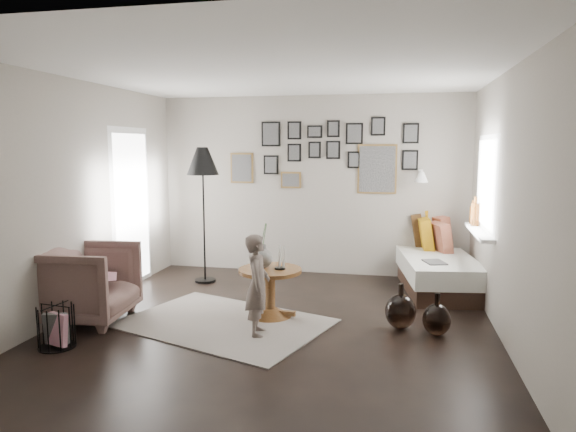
% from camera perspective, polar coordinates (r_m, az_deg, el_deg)
% --- Properties ---
extents(ground, '(4.80, 4.80, 0.00)m').
position_cam_1_polar(ground, '(5.48, -1.62, -12.15)').
color(ground, black).
rests_on(ground, ground).
extents(wall_back, '(4.50, 0.00, 4.50)m').
position_cam_1_polar(wall_back, '(7.54, 2.59, 3.39)').
color(wall_back, gray).
rests_on(wall_back, ground).
extents(wall_front, '(4.50, 0.00, 4.50)m').
position_cam_1_polar(wall_front, '(2.93, -12.67, -3.45)').
color(wall_front, gray).
rests_on(wall_front, ground).
extents(wall_left, '(0.00, 4.80, 4.80)m').
position_cam_1_polar(wall_left, '(6.12, -22.64, 1.83)').
color(wall_left, gray).
rests_on(wall_left, ground).
extents(wall_right, '(0.00, 4.80, 4.80)m').
position_cam_1_polar(wall_right, '(5.16, 23.44, 0.82)').
color(wall_right, gray).
rests_on(wall_right, ground).
extents(ceiling, '(4.80, 4.80, 0.00)m').
position_cam_1_polar(ceiling, '(5.21, -1.73, 15.84)').
color(ceiling, white).
rests_on(ceiling, wall_back).
extents(door_left, '(0.00, 2.14, 2.14)m').
position_cam_1_polar(door_left, '(7.15, -17.02, 0.83)').
color(door_left, white).
rests_on(door_left, wall_left).
extents(window_right, '(0.15, 1.32, 1.30)m').
position_cam_1_polar(window_right, '(6.50, 20.28, -1.01)').
color(window_right, white).
rests_on(window_right, wall_right).
extents(gallery_wall, '(2.74, 0.03, 1.08)m').
position_cam_1_polar(gallery_wall, '(7.46, 4.78, 6.74)').
color(gallery_wall, olive).
rests_on(gallery_wall, wall_back).
extents(wall_sconce, '(0.18, 0.36, 0.16)m').
position_cam_1_polar(wall_sconce, '(7.17, 14.60, 4.24)').
color(wall_sconce, white).
rests_on(wall_sconce, wall_back).
extents(rug, '(2.43, 2.04, 0.01)m').
position_cam_1_polar(rug, '(5.60, -7.14, -11.70)').
color(rug, beige).
rests_on(rug, ground).
extents(pedestal_table, '(0.69, 0.69, 0.54)m').
position_cam_1_polar(pedestal_table, '(5.70, -1.98, -8.72)').
color(pedestal_table, brown).
rests_on(pedestal_table, ground).
extents(vase, '(0.20, 0.20, 0.49)m').
position_cam_1_polar(vase, '(5.63, -2.75, -4.27)').
color(vase, black).
rests_on(vase, pedestal_table).
extents(candles, '(0.12, 0.12, 0.26)m').
position_cam_1_polar(candles, '(5.57, -0.90, -4.67)').
color(candles, black).
rests_on(candles, pedestal_table).
extents(daybed, '(1.14, 2.14, 0.99)m').
position_cam_1_polar(daybed, '(7.21, 15.97, -5.03)').
color(daybed, black).
rests_on(daybed, ground).
extents(magazine_on_daybed, '(0.31, 0.36, 0.02)m').
position_cam_1_polar(magazine_on_daybed, '(6.54, 15.97, -4.95)').
color(magazine_on_daybed, black).
rests_on(magazine_on_daybed, daybed).
extents(armchair, '(0.99, 0.97, 0.83)m').
position_cam_1_polar(armchair, '(5.93, -21.44, -6.95)').
color(armchair, brown).
rests_on(armchair, ground).
extents(armchair_cushion, '(0.40, 0.41, 0.17)m').
position_cam_1_polar(armchair_cushion, '(5.94, -20.96, -6.26)').
color(armchair_cushion, silver).
rests_on(armchair_cushion, armchair).
extents(floor_lamp, '(0.43, 0.43, 1.86)m').
position_cam_1_polar(floor_lamp, '(7.07, -9.46, 5.47)').
color(floor_lamp, black).
rests_on(floor_lamp, ground).
extents(magazine_basket, '(0.36, 0.36, 0.40)m').
position_cam_1_polar(magazine_basket, '(5.34, -24.35, -11.15)').
color(magazine_basket, black).
rests_on(magazine_basket, ground).
extents(demijohn_large, '(0.32, 0.32, 0.48)m').
position_cam_1_polar(demijohn_large, '(5.48, 12.39, -10.30)').
color(demijohn_large, black).
rests_on(demijohn_large, ground).
extents(demijohn_small, '(0.28, 0.28, 0.43)m').
position_cam_1_polar(demijohn_small, '(5.39, 16.19, -10.97)').
color(demijohn_small, black).
rests_on(demijohn_small, ground).
extents(child, '(0.31, 0.41, 1.02)m').
position_cam_1_polar(child, '(5.11, -3.39, -7.67)').
color(child, '#62554D').
rests_on(child, ground).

